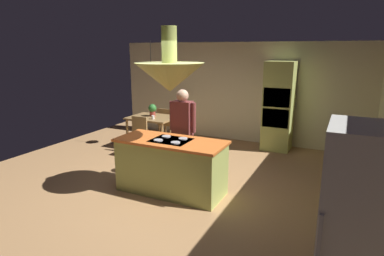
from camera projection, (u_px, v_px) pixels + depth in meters
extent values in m
plane|color=#AD7F51|center=(177.00, 187.00, 5.73)|extent=(8.16, 8.16, 0.00)
cube|color=beige|center=(239.00, 92.00, 8.44)|extent=(6.80, 0.10, 2.55)
cube|color=#A8B259|center=(171.00, 167.00, 5.45)|extent=(1.77, 0.73, 0.88)
cube|color=orange|center=(171.00, 141.00, 5.34)|extent=(1.83, 0.79, 0.04)
cube|color=black|center=(171.00, 140.00, 5.34)|extent=(0.64, 0.52, 0.01)
cylinder|color=#B2B2B7|center=(158.00, 140.00, 5.29)|extent=(0.15, 0.15, 0.02)
cylinder|color=#B2B2B7|center=(175.00, 143.00, 5.15)|extent=(0.15, 0.15, 0.02)
cylinder|color=#B2B2B7|center=(166.00, 136.00, 5.51)|extent=(0.15, 0.15, 0.02)
cylinder|color=#B2B2B7|center=(183.00, 139.00, 5.38)|extent=(0.15, 0.15, 0.02)
cube|color=#A8B259|center=(359.00, 179.00, 4.95)|extent=(0.62, 2.30, 0.88)
cube|color=orange|center=(363.00, 151.00, 4.84)|extent=(0.66, 2.34, 0.04)
cube|color=#B2B2B7|center=(374.00, 156.00, 4.79)|extent=(0.48, 0.36, 0.16)
cube|color=#A8B259|center=(278.00, 106.00, 7.68)|extent=(0.66, 0.62, 2.10)
cube|color=black|center=(277.00, 98.00, 7.37)|extent=(0.60, 0.04, 0.44)
cube|color=black|center=(275.00, 118.00, 7.48)|extent=(0.60, 0.04, 0.44)
cube|color=silver|center=(365.00, 233.00, 2.67)|extent=(0.72, 0.70, 1.81)
cube|color=#B2B2B7|center=(320.00, 236.00, 2.46)|extent=(0.03, 0.04, 0.36)
cube|color=olive|center=(153.00, 118.00, 7.93)|extent=(1.11, 0.87, 0.04)
cylinder|color=olive|center=(127.00, 134.00, 7.90)|extent=(0.06, 0.06, 0.72)
cylinder|color=olive|center=(162.00, 139.00, 7.48)|extent=(0.06, 0.06, 0.72)
cylinder|color=olive|center=(145.00, 127.00, 8.56)|extent=(0.06, 0.06, 0.72)
cylinder|color=olive|center=(178.00, 131.00, 8.14)|extent=(0.06, 0.06, 0.72)
cylinder|color=tan|center=(179.00, 156.00, 6.13)|extent=(0.14, 0.14, 0.82)
cylinder|color=tan|center=(187.00, 157.00, 6.05)|extent=(0.14, 0.14, 0.82)
cube|color=brown|center=(183.00, 118.00, 5.92)|extent=(0.36, 0.22, 0.64)
cylinder|color=brown|center=(172.00, 116.00, 6.00)|extent=(0.09, 0.09, 0.54)
cylinder|color=brown|center=(193.00, 118.00, 5.82)|extent=(0.09, 0.09, 0.54)
sphere|color=tan|center=(182.00, 96.00, 5.82)|extent=(0.22, 0.22, 0.22)
cone|color=#A8B259|center=(170.00, 77.00, 5.09)|extent=(1.10, 1.10, 0.45)
cylinder|color=#A8B259|center=(169.00, 45.00, 4.97)|extent=(0.24, 0.24, 0.55)
cone|color=beige|center=(151.00, 71.00, 7.67)|extent=(0.32, 0.32, 0.22)
cylinder|color=black|center=(151.00, 54.00, 7.57)|extent=(0.01, 0.01, 0.60)
cube|color=olive|center=(135.00, 137.00, 7.36)|extent=(0.40, 0.40, 0.04)
cube|color=olive|center=(140.00, 125.00, 7.46)|extent=(0.40, 0.04, 0.42)
cylinder|color=olive|center=(125.00, 147.00, 7.34)|extent=(0.04, 0.04, 0.43)
cylinder|color=olive|center=(138.00, 149.00, 7.19)|extent=(0.04, 0.04, 0.43)
cylinder|color=olive|center=(134.00, 143.00, 7.63)|extent=(0.04, 0.04, 0.43)
cylinder|color=olive|center=(146.00, 145.00, 7.49)|extent=(0.04, 0.04, 0.43)
cube|color=olive|center=(168.00, 123.00, 8.65)|extent=(0.40, 0.40, 0.04)
cube|color=olive|center=(164.00, 117.00, 8.44)|extent=(0.40, 0.04, 0.42)
cylinder|color=olive|center=(176.00, 131.00, 8.78)|extent=(0.04, 0.04, 0.43)
cylinder|color=olive|center=(166.00, 130.00, 8.92)|extent=(0.04, 0.04, 0.43)
cylinder|color=olive|center=(170.00, 134.00, 8.48)|extent=(0.04, 0.04, 0.43)
cylinder|color=olive|center=(159.00, 132.00, 8.63)|extent=(0.04, 0.04, 0.43)
cylinder|color=#99382D|center=(153.00, 114.00, 7.99)|extent=(0.14, 0.14, 0.12)
sphere|color=#2D722D|center=(152.00, 108.00, 7.96)|extent=(0.20, 0.20, 0.20)
cylinder|color=white|center=(153.00, 117.00, 7.66)|extent=(0.07, 0.07, 0.09)
cylinder|color=#E0B78C|center=(365.00, 154.00, 4.31)|extent=(0.12, 0.12, 0.19)
cylinder|color=silver|center=(365.00, 150.00, 4.47)|extent=(0.10, 0.10, 0.22)
cylinder|color=silver|center=(364.00, 148.00, 4.63)|extent=(0.14, 0.14, 0.16)
cube|color=#232326|center=(363.00, 130.00, 5.40)|extent=(0.46, 0.36, 0.28)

